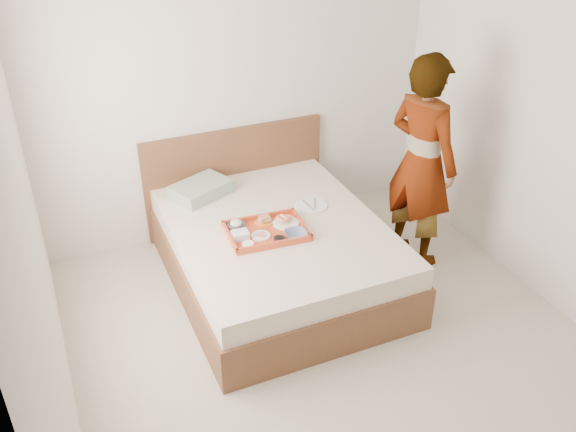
# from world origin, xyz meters

# --- Properties ---
(ground) EXTENTS (3.50, 4.00, 0.01)m
(ground) POSITION_xyz_m (0.00, 0.00, 0.00)
(ground) COLOR beige
(ground) RESTS_ON ground
(wall_back) EXTENTS (3.50, 0.01, 2.60)m
(wall_back) POSITION_xyz_m (0.00, 2.00, 1.30)
(wall_back) COLOR silver
(wall_back) RESTS_ON ground
(wall_left) EXTENTS (0.01, 4.00, 2.60)m
(wall_left) POSITION_xyz_m (-1.75, 0.00, 1.30)
(wall_left) COLOR silver
(wall_left) RESTS_ON ground
(bed) EXTENTS (1.65, 2.00, 0.53)m
(bed) POSITION_xyz_m (-0.07, 1.00, 0.27)
(bed) COLOR brown
(bed) RESTS_ON ground
(headboard) EXTENTS (1.65, 0.06, 0.95)m
(headboard) POSITION_xyz_m (-0.07, 1.97, 0.47)
(headboard) COLOR brown
(headboard) RESTS_ON ground
(pillow) EXTENTS (0.56, 0.48, 0.11)m
(pillow) POSITION_xyz_m (-0.47, 1.69, 0.59)
(pillow) COLOR #9BB49C
(pillow) RESTS_ON bed
(tray) EXTENTS (0.62, 0.47, 0.05)m
(tray) POSITION_xyz_m (-0.19, 0.91, 0.56)
(tray) COLOR #CD4A21
(tray) RESTS_ON bed
(prawn_plate) EXTENTS (0.22, 0.22, 0.01)m
(prawn_plate) POSITION_xyz_m (-0.01, 0.96, 0.55)
(prawn_plate) COLOR white
(prawn_plate) RESTS_ON tray
(navy_bowl_big) EXTENTS (0.18, 0.18, 0.04)m
(navy_bowl_big) POSITION_xyz_m (-0.02, 0.76, 0.57)
(navy_bowl_big) COLOR navy
(navy_bowl_big) RESTS_ON tray
(sauce_dish) EXTENTS (0.09, 0.09, 0.03)m
(sauce_dish) POSITION_xyz_m (-0.16, 0.75, 0.56)
(sauce_dish) COLOR black
(sauce_dish) RESTS_ON tray
(meat_plate) EXTENTS (0.16, 0.16, 0.01)m
(meat_plate) POSITION_xyz_m (-0.25, 0.87, 0.55)
(meat_plate) COLOR white
(meat_plate) RESTS_ON tray
(bread_plate) EXTENTS (0.15, 0.15, 0.01)m
(bread_plate) POSITION_xyz_m (-0.16, 1.04, 0.55)
(bread_plate) COLOR orange
(bread_plate) RESTS_ON tray
(salad_bowl) EXTENTS (0.14, 0.14, 0.04)m
(salad_bowl) POSITION_xyz_m (-0.38, 1.06, 0.57)
(salad_bowl) COLOR navy
(salad_bowl) RESTS_ON tray
(plastic_tub) EXTENTS (0.13, 0.11, 0.05)m
(plastic_tub) POSITION_xyz_m (-0.40, 0.91, 0.57)
(plastic_tub) COLOR silver
(plastic_tub) RESTS_ON tray
(cheese_round) EXTENTS (0.09, 0.09, 0.03)m
(cheese_round) POSITION_xyz_m (-0.39, 0.78, 0.56)
(cheese_round) COLOR white
(cheese_round) RESTS_ON tray
(dinner_plate) EXTENTS (0.32, 0.32, 0.01)m
(dinner_plate) POSITION_xyz_m (0.30, 1.16, 0.54)
(dinner_plate) COLOR white
(dinner_plate) RESTS_ON bed
(person) EXTENTS (0.58, 0.74, 1.77)m
(person) POSITION_xyz_m (1.13, 0.88, 0.89)
(person) COLOR white
(person) RESTS_ON ground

